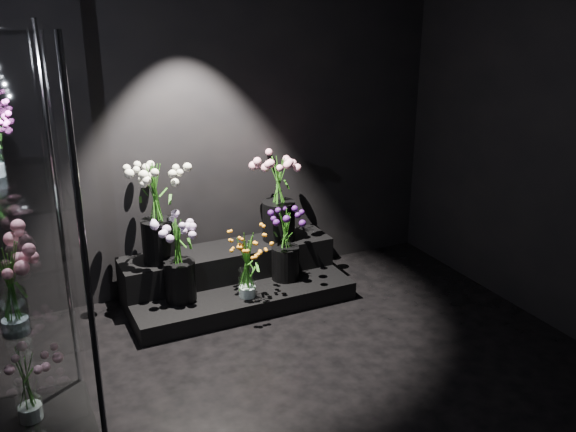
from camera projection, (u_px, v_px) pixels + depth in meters
floor at (331, 405)px, 3.97m from camera, size 4.00×4.00×0.00m
wall_back at (215, 123)px, 5.19m from camera, size 4.00×0.00×4.00m
display_riser at (233, 278)px, 5.31m from camera, size 1.78×0.79×0.40m
display_case at (11, 267)px, 3.15m from camera, size 0.63×1.04×2.29m
bouquet_orange_bells at (247, 264)px, 4.94m from camera, size 0.32×0.32×0.53m
bouquet_lilac at (178, 255)px, 4.86m from camera, size 0.47×0.47×0.65m
bouquet_purple at (285, 239)px, 5.22m from camera, size 0.34×0.34×0.63m
bouquet_cream_roses at (156, 204)px, 4.91m from camera, size 0.52×0.52×0.81m
bouquet_pink_roses at (279, 193)px, 5.37m from camera, size 0.48×0.48×0.74m
bouquet_case_pink at (9, 287)px, 2.96m from camera, size 0.30×0.30×0.47m
bouquet_case_base_pink at (25, 379)px, 3.59m from camera, size 0.38×0.38×0.50m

